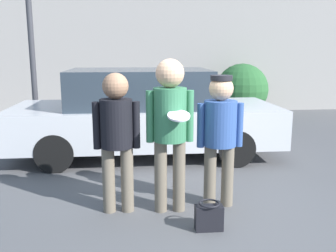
% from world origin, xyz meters
% --- Properties ---
extents(ground_plane, '(56.00, 56.00, 0.00)m').
position_xyz_m(ground_plane, '(0.00, 0.00, 0.00)').
color(ground_plane, '#4C4C4F').
extents(storefront_building, '(24.00, 0.22, 3.89)m').
position_xyz_m(storefront_building, '(0.00, 7.55, 1.98)').
color(storefront_building, gray).
rests_on(storefront_building, ground).
extents(person_left, '(0.55, 0.38, 1.66)m').
position_xyz_m(person_left, '(-0.95, 0.11, 1.00)').
color(person_left, '#665B4C').
rests_on(person_left, ground).
extents(person_middle_with_frisbee, '(0.55, 0.58, 1.82)m').
position_xyz_m(person_middle_with_frisbee, '(-0.33, 0.07, 1.11)').
color(person_middle_with_frisbee, '#665B4C').
rests_on(person_middle_with_frisbee, ground).
extents(person_right, '(0.56, 0.39, 1.62)m').
position_xyz_m(person_right, '(0.28, 0.17, 0.98)').
color(person_right, '#665B4C').
rests_on(person_right, ground).
extents(parked_car_near, '(4.76, 1.95, 1.58)m').
position_xyz_m(parked_car_near, '(-0.56, 2.59, 0.78)').
color(parked_car_near, '#B7BABF').
rests_on(parked_car_near, ground).
extents(shrub, '(1.54, 1.54, 1.54)m').
position_xyz_m(shrub, '(2.46, 6.59, 0.77)').
color(shrub, '#285B2D').
rests_on(shrub, ground).
extents(handbag, '(0.30, 0.23, 0.31)m').
position_xyz_m(handbag, '(0.04, -0.47, 0.15)').
color(handbag, black).
rests_on(handbag, ground).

